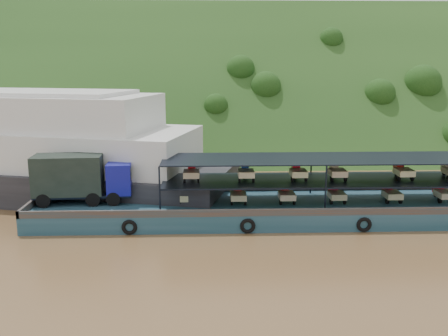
{
  "coord_description": "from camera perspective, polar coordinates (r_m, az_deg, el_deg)",
  "views": [
    {
      "loc": [
        -3.37,
        -35.77,
        11.45
      ],
      "look_at": [
        -2.0,
        3.0,
        3.2
      ],
      "focal_mm": 40.0,
      "sensor_mm": 36.0,
      "label": 1
    }
  ],
  "objects": [
    {
      "name": "ground",
      "position": [
        37.71,
        3.22,
        -5.69
      ],
      "size": [
        160.0,
        160.0,
        0.0
      ],
      "primitive_type": "plane",
      "color": "brown",
      "rests_on": "ground"
    },
    {
      "name": "hillside",
      "position": [
        72.75,
        0.66,
        2.95
      ],
      "size": [
        140.0,
        39.6,
        39.6
      ],
      "primitive_type": "cube",
      "rotation": [
        0.79,
        0.0,
        0.0
      ],
      "color": "#1A3914",
      "rests_on": "ground"
    },
    {
      "name": "cargo_barge",
      "position": [
        37.39,
        3.08,
        -3.93
      ],
      "size": [
        35.0,
        7.18,
        4.81
      ],
      "color": "#133844",
      "rests_on": "ground"
    }
  ]
}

